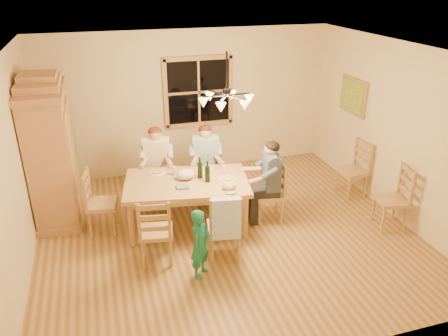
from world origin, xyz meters
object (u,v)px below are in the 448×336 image
object	(u,v)px
wine_bottle_b	(207,172)
armoire	(52,154)
dining_table	(187,187)
adult_woman	(156,155)
chair_end_left	(103,213)
chair_spare_back	(351,179)
chair_near_right	(224,237)
chair_far_left	(158,184)
chair_far_right	(206,182)
chair_end_right	(269,203)
adult_plaid_man	(206,153)
adult_slate_man	(270,172)
chair_near_left	(157,241)
chair_spare_front	(390,209)
child	(201,244)
wine_bottle_a	(200,168)
chandelier	(227,99)

from	to	relation	value
wine_bottle_b	armoire	bearing A→B (deg)	155.03
dining_table	adult_woman	size ratio (longest dim) A/B	2.28
chair_end_left	chair_spare_back	bearing A→B (deg)	99.13
chair_near_right	adult_woman	bearing A→B (deg)	117.90
armoire	chair_far_left	size ratio (longest dim) A/B	2.32
adult_woman	chair_spare_back	world-z (taller)	adult_woman
dining_table	wine_bottle_b	xyz separation A→B (m)	(0.30, -0.11, 0.27)
chair_far_right	chair_end_right	bearing A→B (deg)	136.64
adult_plaid_man	dining_table	bearing A→B (deg)	67.62
adult_slate_man	chair_near_right	bearing A→B (deg)	136.74
armoire	chair_near_left	size ratio (longest dim) A/B	2.32
chair_end_left	wine_bottle_b	distance (m)	1.70
chair_spare_front	chair_spare_back	distance (m)	1.10
chair_end_left	wine_bottle_b	world-z (taller)	wine_bottle_b
chair_far_right	child	world-z (taller)	chair_far_right
adult_slate_man	wine_bottle_a	xyz separation A→B (m)	(-1.04, 0.26, 0.08)
child	chandelier	bearing A→B (deg)	5.92
adult_woman	adult_slate_man	xyz separation A→B (m)	(1.56, -1.14, 0.00)
chair_end_left	chair_end_right	size ratio (longest dim) A/B	1.00
wine_bottle_b	child	xyz separation A→B (m)	(-0.40, -1.15, -0.45)
chair_near_right	chair_end_right	xyz separation A→B (m)	(0.95, 0.72, 0.00)
wine_bottle_b	chair_end_left	bearing A→B (deg)	168.25
armoire	chair_end_left	size ratio (longest dim) A/B	2.32
chair_near_left	chair_spare_front	xyz separation A→B (m)	(3.56, -0.15, 0.00)
chandelier	child	xyz separation A→B (m)	(-0.61, -0.88, -1.60)
dining_table	wine_bottle_b	size ratio (longest dim) A/B	6.05
child	chair_far_left	bearing A→B (deg)	45.95
chair_far_right	chair_spare_back	xyz separation A→B (m)	(2.46, -0.62, 0.00)
chandelier	armoire	xyz separation A→B (m)	(-2.42, 1.29, -1.02)
dining_table	adult_plaid_man	distance (m)	0.95
armoire	adult_slate_man	bearing A→B (deg)	-19.66
chair_end_right	chair_spare_front	bearing A→B (deg)	-103.00
armoire	adult_plaid_man	xyz separation A→B (m)	(2.41, -0.12, -0.22)
chair_near_left	chair_end_right	world-z (taller)	same
adult_slate_man	chair_end_left	bearing A→B (deg)	90.00
dining_table	wine_bottle_a	distance (m)	0.35
chair_near_left	dining_table	bearing A→B (deg)	62.10
chair_near_left	chair_far_left	bearing A→B (deg)	90.00
chair_near_left	adult_woman	distance (m)	1.81
dining_table	chair_spare_back	distance (m)	2.98
chair_spare_back	adult_woman	bearing A→B (deg)	71.00
dining_table	chair_far_right	xyz separation A→B (m)	(0.50, 0.79, -0.36)
chair_near_left	chair_end_left	bearing A→B (deg)	133.26
dining_table	chair_spare_back	bearing A→B (deg)	3.42
adult_woman	chair_spare_front	world-z (taller)	adult_woman
dining_table	chair_near_left	distance (m)	1.04
wine_bottle_b	chair_near_left	bearing A→B (deg)	-143.21
chair_near_left	adult_plaid_man	xyz separation A→B (m)	(1.09, 1.57, 0.54)
chair_far_right	chair_near_left	world-z (taller)	same
chair_spare_back	chair_end_right	bearing A→B (deg)	96.90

